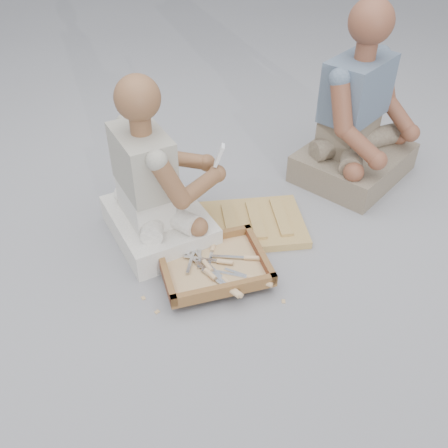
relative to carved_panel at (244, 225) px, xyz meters
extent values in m
plane|color=gray|center=(-0.13, -0.39, -0.02)|extent=(60.00, 60.00, 0.00)
cube|color=olive|center=(0.00, 0.00, 0.00)|extent=(0.60, 0.42, 0.04)
cube|color=brown|center=(-0.20, -0.30, 0.03)|extent=(0.49, 0.41, 0.01)
cube|color=brown|center=(-0.22, -0.13, 0.06)|extent=(0.45, 0.08, 0.05)
cube|color=brown|center=(-0.18, -0.47, 0.06)|extent=(0.45, 0.08, 0.05)
cube|color=brown|center=(0.01, -0.28, 0.06)|extent=(0.07, 0.36, 0.05)
cube|color=brown|center=(-0.41, -0.32, 0.06)|extent=(0.07, 0.36, 0.05)
cube|color=tan|center=(-0.20, -0.30, 0.04)|extent=(0.43, 0.35, 0.01)
cube|color=silver|center=(-0.27, -0.21, 0.05)|extent=(0.07, 0.15, 0.00)
cylinder|color=tan|center=(-0.23, -0.31, 0.05)|extent=(0.04, 0.07, 0.02)
cube|color=silver|center=(-0.21, -0.32, 0.05)|extent=(0.08, 0.14, 0.00)
cylinder|color=tan|center=(-0.16, -0.42, 0.05)|extent=(0.05, 0.07, 0.02)
cube|color=silver|center=(-0.10, -0.38, 0.04)|extent=(0.13, 0.10, 0.00)
cylinder|color=tan|center=(-0.01, -0.45, 0.04)|extent=(0.07, 0.06, 0.02)
cube|color=silver|center=(-0.14, -0.27, 0.05)|extent=(0.15, 0.05, 0.00)
cylinder|color=tan|center=(-0.03, -0.29, 0.05)|extent=(0.07, 0.04, 0.02)
cube|color=silver|center=(-0.25, -0.24, 0.05)|extent=(0.04, 0.15, 0.00)
cylinder|color=tan|center=(-0.23, -0.13, 0.05)|extent=(0.03, 0.07, 0.02)
cube|color=silver|center=(-0.20, -0.39, 0.05)|extent=(0.09, 0.14, 0.00)
cylinder|color=tan|center=(-0.14, -0.48, 0.05)|extent=(0.06, 0.07, 0.02)
cube|color=silver|center=(-0.14, -0.37, 0.04)|extent=(0.14, 0.08, 0.00)
cylinder|color=tan|center=(-0.04, -0.42, 0.04)|extent=(0.07, 0.05, 0.02)
cube|color=silver|center=(-0.22, -0.28, 0.04)|extent=(0.06, 0.15, 0.00)
cylinder|color=tan|center=(-0.18, -0.18, 0.04)|extent=(0.04, 0.07, 0.02)
cube|color=silver|center=(-0.30, -0.27, 0.06)|extent=(0.06, 0.15, 0.00)
cylinder|color=tan|center=(-0.26, -0.17, 0.06)|extent=(0.04, 0.07, 0.02)
cube|color=silver|center=(-0.21, -0.39, 0.05)|extent=(0.10, 0.13, 0.00)
cylinder|color=tan|center=(-0.15, -0.48, 0.05)|extent=(0.06, 0.07, 0.02)
cube|color=silver|center=(-0.28, -0.27, 0.05)|extent=(0.08, 0.14, 0.00)
cylinder|color=tan|center=(-0.23, -0.37, 0.05)|extent=(0.05, 0.07, 0.02)
cube|color=silver|center=(-0.25, -0.26, 0.05)|extent=(0.14, 0.07, 0.00)
cylinder|color=tan|center=(-0.15, -0.30, 0.05)|extent=(0.07, 0.05, 0.02)
cube|color=tan|center=(-0.46, -0.47, -0.02)|extent=(0.02, 0.02, 0.00)
cube|color=tan|center=(-0.09, -0.19, -0.02)|extent=(0.02, 0.02, 0.00)
cube|color=tan|center=(-0.47, -0.21, -0.02)|extent=(0.02, 0.02, 0.00)
cube|color=tan|center=(-0.04, -0.06, -0.02)|extent=(0.02, 0.02, 0.00)
cube|color=tan|center=(-0.51, -0.39, -0.02)|extent=(0.02, 0.02, 0.00)
cube|color=tan|center=(-0.21, -0.10, -0.02)|extent=(0.02, 0.02, 0.00)
cube|color=tan|center=(-0.01, 0.03, -0.02)|extent=(0.02, 0.02, 0.00)
cube|color=tan|center=(-0.29, -0.12, -0.02)|extent=(0.02, 0.02, 0.00)
cube|color=tan|center=(-0.30, -0.02, -0.02)|extent=(0.02, 0.02, 0.00)
cube|color=tan|center=(0.06, -0.51, -0.02)|extent=(0.02, 0.02, 0.00)
cube|color=tan|center=(-0.06, -0.32, -0.02)|extent=(0.02, 0.02, 0.00)
cube|color=silver|center=(-0.41, 0.02, 0.05)|extent=(0.55, 0.62, 0.13)
cube|color=silver|center=(-0.46, 0.00, 0.20)|extent=(0.26, 0.33, 0.16)
cube|color=#A09D8E|center=(-0.45, 0.01, 0.41)|extent=(0.29, 0.37, 0.27)
sphere|color=brown|center=(-0.45, 0.01, 0.70)|extent=(0.19, 0.19, 0.19)
sphere|color=brown|center=(-0.16, 0.16, 0.28)|extent=(0.08, 0.08, 0.08)
sphere|color=brown|center=(-0.12, 0.06, 0.28)|extent=(0.08, 0.08, 0.08)
cube|color=#7C7259|center=(0.70, 0.37, 0.06)|extent=(0.77, 0.75, 0.16)
cube|color=#7C7259|center=(0.66, 0.42, 0.23)|extent=(0.39, 0.37, 0.19)
cube|color=slate|center=(0.67, 0.41, 0.48)|extent=(0.44, 0.41, 0.31)
sphere|color=brown|center=(0.68, 0.40, 0.82)|extent=(0.22, 0.22, 0.22)
sphere|color=brown|center=(0.98, 0.32, 0.24)|extent=(0.10, 0.10, 0.10)
sphere|color=brown|center=(0.69, 0.09, 0.24)|extent=(0.10, 0.10, 0.10)
cube|color=silver|center=(-0.11, 0.06, 0.37)|extent=(0.06, 0.05, 0.11)
cube|color=black|center=(-0.11, 0.06, 0.38)|extent=(0.02, 0.04, 0.03)
camera|label=1|loc=(-0.44, -1.87, 1.53)|focal=40.00mm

